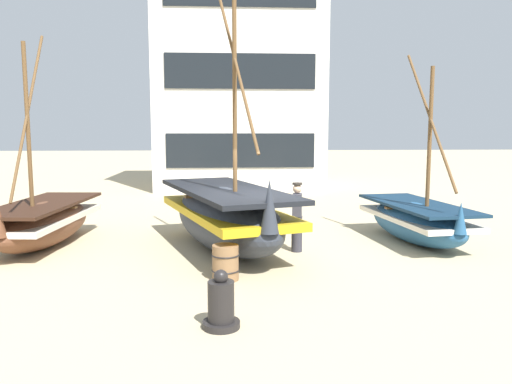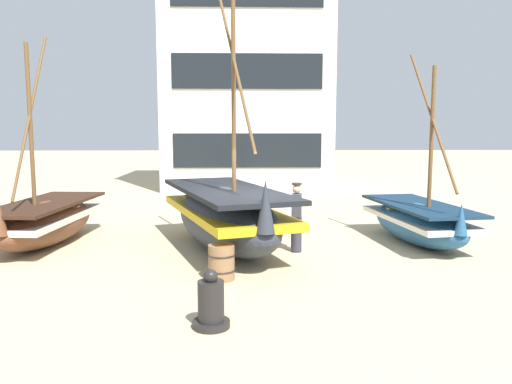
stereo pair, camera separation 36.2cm
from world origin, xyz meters
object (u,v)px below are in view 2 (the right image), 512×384
(fisherman_by_hull, at_px, (296,218))
(capstan_winch, at_px, (211,305))
(fishing_boat_centre_large, at_px, (226,216))
(wooden_barrel, at_px, (221,262))
(harbor_building_main, at_px, (246,79))
(fishing_boat_near_left, at_px, (419,221))
(fishing_boat_far_right, at_px, (46,221))

(fisherman_by_hull, bearing_deg, capstan_winch, -111.25)
(fishing_boat_centre_large, relative_size, wooden_barrel, 9.54)
(wooden_barrel, bearing_deg, capstan_winch, -91.58)
(fishing_boat_centre_large, bearing_deg, harbor_building_main, 87.17)
(fishing_boat_near_left, relative_size, fishing_boat_far_right, 0.93)
(fishing_boat_centre_large, xyz_separation_m, fisherman_by_hull, (1.71, -0.33, -0.01))
(fisherman_by_hull, relative_size, wooden_barrel, 2.41)
(fishing_boat_far_right, height_order, harbor_building_main, harbor_building_main)
(fishing_boat_near_left, height_order, capstan_winch, fishing_boat_near_left)
(fishing_boat_far_right, bearing_deg, harbor_building_main, 68.36)
(capstan_winch, relative_size, wooden_barrel, 1.27)
(fishing_boat_centre_large, relative_size, harbor_building_main, 0.60)
(fishing_boat_centre_large, distance_m, fishing_boat_far_right, 4.71)
(harbor_building_main, bearing_deg, fisherman_by_hull, -86.02)
(capstan_winch, height_order, harbor_building_main, harbor_building_main)
(fisherman_by_hull, bearing_deg, fishing_boat_far_right, 170.93)
(wooden_barrel, bearing_deg, fisherman_by_hull, 52.01)
(fishing_boat_centre_large, distance_m, harbor_building_main, 14.97)
(capstan_winch, distance_m, wooden_barrel, 2.41)
(fishing_boat_near_left, relative_size, fisherman_by_hull, 2.92)
(fishing_boat_far_right, bearing_deg, capstan_winch, -50.96)
(fishing_boat_far_right, distance_m, harbor_building_main, 15.34)
(fisherman_by_hull, bearing_deg, wooden_barrel, -127.99)
(fishing_boat_far_right, distance_m, wooden_barrel, 5.66)
(capstan_winch, bearing_deg, harbor_building_main, 87.65)
(fishing_boat_near_left, xyz_separation_m, capstan_winch, (-5.09, -5.48, -0.23))
(fishing_boat_far_right, distance_m, capstan_winch, 7.26)
(wooden_barrel, bearing_deg, fishing_boat_centre_large, 89.57)
(fishing_boat_near_left, height_order, fisherman_by_hull, fishing_boat_near_left)
(fishing_boat_far_right, relative_size, capstan_winch, 5.95)
(fishing_boat_far_right, relative_size, harbor_building_main, 0.48)
(fishing_boat_centre_large, height_order, fisherman_by_hull, fishing_boat_centre_large)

